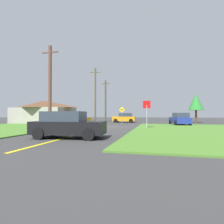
# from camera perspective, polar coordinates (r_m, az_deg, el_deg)

# --- Properties ---
(ground_plane) EXTENTS (120.00, 120.00, 0.00)m
(ground_plane) POSITION_cam_1_polar(r_m,az_deg,el_deg) (21.52, -1.23, -4.52)
(ground_plane) COLOR #343434
(grass_verge_right) EXTENTS (12.00, 20.00, 0.08)m
(grass_verge_right) POSITION_cam_1_polar(r_m,az_deg,el_deg) (17.32, 26.83, -5.27)
(grass_verge_right) COLOR #467527
(grass_verge_right) RESTS_ON ground
(grass_verge_left) EXTENTS (12.00, 20.00, 0.08)m
(grass_verge_left) POSITION_cam_1_polar(r_m,az_deg,el_deg) (22.43, -28.13, -4.18)
(grass_verge_left) COLOR #467527
(grass_verge_left) RESTS_ON ground
(lane_stripe_center) EXTENTS (0.20, 14.00, 0.01)m
(lane_stripe_center) POSITION_cam_1_polar(r_m,az_deg,el_deg) (13.95, -9.57, -6.61)
(lane_stripe_center) COLOR yellow
(lane_stripe_center) RESTS_ON ground
(stop_sign) EXTENTS (0.74, 0.07, 2.78)m
(stop_sign) POSITION_cam_1_polar(r_m,az_deg,el_deg) (18.77, 10.60, 0.89)
(stop_sign) COLOR #9EA0A8
(stop_sign) RESTS_ON ground
(car_approaching_junction) EXTENTS (3.84, 2.03, 1.62)m
(car_approaching_junction) POSITION_cam_1_polar(r_m,az_deg,el_deg) (31.97, 3.84, -1.80)
(car_approaching_junction) COLOR orange
(car_approaching_junction) RESTS_ON ground
(car_behind_on_main_road) EXTENTS (4.47, 2.38, 1.62)m
(car_behind_on_main_road) POSITION_cam_1_polar(r_m,az_deg,el_deg) (11.63, -13.40, -3.84)
(car_behind_on_main_road) COLOR black
(car_behind_on_main_road) RESTS_ON ground
(parked_car_near_building) EXTENTS (4.15, 2.40, 1.62)m
(parked_car_near_building) POSITION_cam_1_polar(r_m,az_deg,el_deg) (26.25, -11.31, -2.05)
(parked_car_near_building) COLOR orange
(parked_car_near_building) RESTS_ON ground
(car_on_crossroad) EXTENTS (2.52, 4.26, 1.62)m
(car_on_crossroad) POSITION_cam_1_polar(r_m,az_deg,el_deg) (25.91, 20.08, -2.04)
(car_on_crossroad) COLOR navy
(car_on_crossroad) RESTS_ON ground
(utility_pole_near) EXTENTS (1.80, 0.35, 8.49)m
(utility_pole_near) POSITION_cam_1_polar(r_m,az_deg,el_deg) (20.29, -18.50, 7.55)
(utility_pole_near) COLOR brown
(utility_pole_near) RESTS_ON ground
(utility_pole_mid) EXTENTS (1.80, 0.31, 9.11)m
(utility_pole_mid) POSITION_cam_1_polar(r_m,az_deg,el_deg) (31.05, -5.16, 5.36)
(utility_pole_mid) COLOR brown
(utility_pole_mid) RESTS_ON ground
(utility_pole_far) EXTENTS (1.80, 0.35, 8.49)m
(utility_pole_far) POSITION_cam_1_polar(r_m,az_deg,el_deg) (38.99, -2.00, 3.60)
(utility_pole_far) COLOR #4D422C
(utility_pole_far) RESTS_ON ground
(direction_sign) EXTENTS (0.90, 0.10, 2.55)m
(direction_sign) POSITION_cam_1_polar(r_m,az_deg,el_deg) (27.97, 3.07, -0.37)
(direction_sign) COLOR slate
(direction_sign) RESTS_ON ground
(oak_tree_left) EXTENTS (2.47, 2.47, 4.84)m
(oak_tree_left) POSITION_cam_1_polar(r_m,az_deg,el_deg) (34.11, 24.35, 2.78)
(oak_tree_left) COLOR brown
(oak_tree_left) RESTS_ON ground
(barn) EXTENTS (9.00, 5.89, 3.56)m
(barn) POSITION_cam_1_polar(r_m,az_deg,el_deg) (30.95, -20.28, 0.00)
(barn) COLOR gray
(barn) RESTS_ON ground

